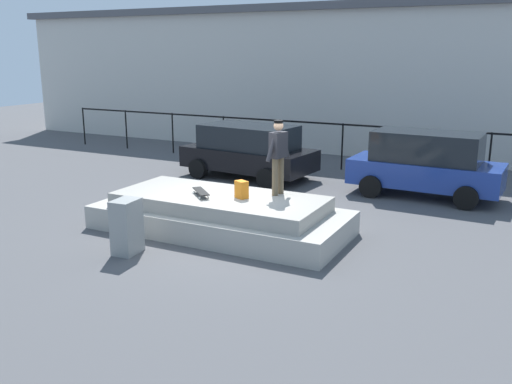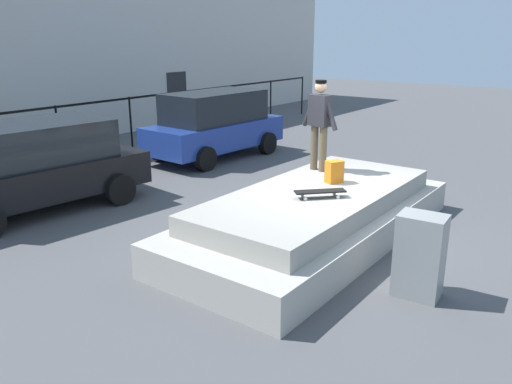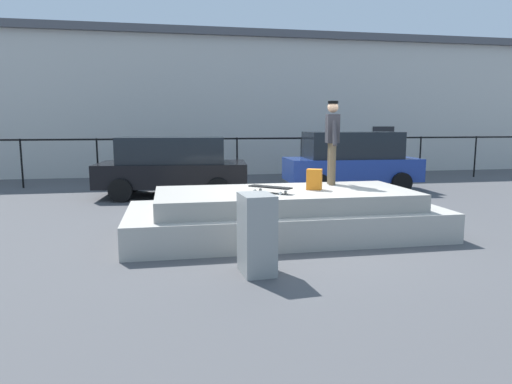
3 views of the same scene
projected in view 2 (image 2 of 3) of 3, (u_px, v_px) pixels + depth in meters
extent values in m
plane|color=#4C4C4F|center=(332.00, 235.00, 8.96)|extent=(60.00, 60.00, 0.00)
cube|color=#ADA89E|center=(315.00, 223.00, 8.80)|extent=(5.88, 2.56, 0.54)
cube|color=#A09B91|center=(316.00, 199.00, 8.67)|extent=(4.82, 2.10, 0.32)
cylinder|color=brown|center=(323.00, 149.00, 9.68)|extent=(0.14, 0.14, 0.86)
cylinder|color=brown|center=(314.00, 147.00, 9.84)|extent=(0.14, 0.14, 0.86)
cube|color=#26262B|center=(320.00, 110.00, 9.55)|extent=(0.32, 0.46, 0.58)
cylinder|color=#26262B|center=(331.00, 114.00, 9.37)|extent=(0.16, 0.35, 0.60)
cylinder|color=#26262B|center=(310.00, 111.00, 9.74)|extent=(0.16, 0.35, 0.60)
sphere|color=tan|center=(321.00, 87.00, 9.42)|extent=(0.22, 0.22, 0.22)
cylinder|color=black|center=(321.00, 81.00, 9.39)|extent=(0.25, 0.25, 0.05)
cube|color=black|center=(320.00, 191.00, 8.18)|extent=(0.74, 0.71, 0.02)
cylinder|color=silver|center=(338.00, 197.00, 8.15)|extent=(0.06, 0.06, 0.06)
cylinder|color=silver|center=(334.00, 193.00, 8.34)|extent=(0.06, 0.06, 0.06)
cylinder|color=silver|center=(305.00, 199.00, 8.06)|extent=(0.06, 0.06, 0.06)
cylinder|color=silver|center=(302.00, 195.00, 8.25)|extent=(0.06, 0.06, 0.06)
cube|color=orange|center=(334.00, 172.00, 9.00)|extent=(0.34, 0.30, 0.40)
cube|color=black|center=(33.00, 178.00, 10.15)|extent=(4.45, 2.41, 0.67)
cube|color=black|center=(28.00, 142.00, 9.94)|extent=(3.15, 2.04, 0.75)
cylinder|color=black|center=(71.00, 172.00, 11.83)|extent=(0.66, 0.29, 0.64)
cylinder|color=black|center=(120.00, 190.00, 10.52)|extent=(0.66, 0.29, 0.64)
cube|color=navy|center=(215.00, 134.00, 14.52)|extent=(4.24, 1.87, 0.71)
cube|color=black|center=(215.00, 107.00, 14.29)|extent=(2.98, 1.61, 0.83)
cylinder|color=black|center=(161.00, 150.00, 14.19)|extent=(0.65, 0.25, 0.64)
cylinder|color=black|center=(205.00, 159.00, 13.14)|extent=(0.65, 0.25, 0.64)
cylinder|color=black|center=(224.00, 136.00, 16.11)|extent=(0.65, 0.25, 0.64)
cylinder|color=black|center=(267.00, 143.00, 15.06)|extent=(0.65, 0.25, 0.64)
cube|color=gray|center=(420.00, 256.00, 6.75)|extent=(0.49, 0.64, 1.14)
cylinder|color=black|center=(59.00, 137.00, 13.38)|extent=(0.06, 0.06, 1.63)
cylinder|color=black|center=(131.00, 125.00, 15.22)|extent=(0.06, 0.06, 1.63)
cylinder|color=black|center=(188.00, 115.00, 17.05)|extent=(0.06, 0.06, 1.63)
cylinder|color=black|center=(233.00, 107.00, 18.89)|extent=(0.06, 0.06, 1.63)
cylinder|color=black|center=(271.00, 101.00, 20.73)|extent=(0.06, 0.06, 1.63)
cylinder|color=black|center=(302.00, 96.00, 22.56)|extent=(0.06, 0.06, 1.63)
cube|color=black|center=(55.00, 107.00, 13.15)|extent=(24.00, 0.04, 0.06)
cube|color=#262628|center=(177.00, 98.00, 20.09)|extent=(1.00, 0.06, 2.00)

